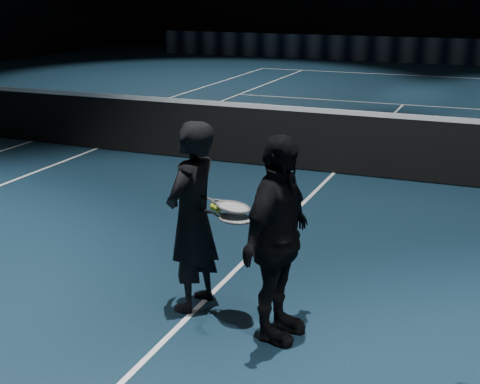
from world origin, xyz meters
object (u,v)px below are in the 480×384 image
(player_a, at_px, (192,217))
(tennis_balls, at_px, (216,205))
(racket_upper, at_px, (233,207))
(player_b, at_px, (277,240))
(racket_lower, at_px, (235,219))

(player_a, xyz_separation_m, tennis_balls, (0.25, -0.06, 0.15))
(racket_upper, height_order, tennis_balls, tennis_balls)
(player_b, relative_size, racket_upper, 2.38)
(racket_upper, relative_size, tennis_balls, 5.67)
(racket_lower, bearing_deg, tennis_balls, 178.53)
(player_b, height_order, racket_upper, player_b)
(player_a, distance_m, player_b, 0.85)
(racket_lower, bearing_deg, player_b, -0.00)
(player_b, height_order, racket_lower, player_b)
(racket_upper, bearing_deg, player_b, -9.08)
(player_a, height_order, tennis_balls, player_a)
(player_a, distance_m, racket_lower, 0.46)
(tennis_balls, bearing_deg, racket_upper, -1.62)
(racket_lower, xyz_separation_m, racket_upper, (-0.04, 0.05, 0.08))
(player_b, bearing_deg, racket_lower, 82.21)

